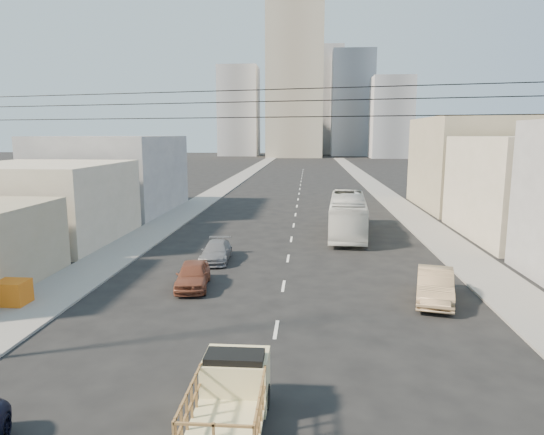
# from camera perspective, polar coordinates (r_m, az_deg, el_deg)

# --- Properties ---
(sidewalk_left) EXTENTS (3.50, 180.00, 0.12)m
(sidewalk_left) POSITION_cam_1_polar(r_m,az_deg,el_deg) (82.82, -4.78, 4.08)
(sidewalk_left) COLOR gray
(sidewalk_left) RESTS_ON ground
(sidewalk_right) EXTENTS (3.50, 180.00, 0.12)m
(sidewalk_right) POSITION_cam_1_polar(r_m,az_deg,el_deg) (82.45, 11.60, 3.89)
(sidewalk_right) COLOR gray
(sidewalk_right) RESTS_ON ground
(lane_dashes) EXTENTS (0.15, 104.00, 0.01)m
(lane_dashes) POSITION_cam_1_polar(r_m,az_deg,el_deg) (64.91, 3.14, 2.50)
(lane_dashes) COLOR silver
(lane_dashes) RESTS_ON ground
(flatbed_pickup) EXTENTS (1.95, 4.41, 1.90)m
(flatbed_pickup) POSITION_cam_1_polar(r_m,az_deg,el_deg) (14.22, -4.93, -20.07)
(flatbed_pickup) COLOR beige
(flatbed_pickup) RESTS_ON ground
(city_bus) EXTENTS (3.64, 12.12, 3.33)m
(city_bus) POSITION_cam_1_polar(r_m,az_deg,el_deg) (40.31, 8.89, 0.34)
(city_bus) COLOR silver
(city_bus) RESTS_ON ground
(sedan_brown) EXTENTS (2.16, 4.33, 1.42)m
(sedan_brown) POSITION_cam_1_polar(r_m,az_deg,el_deg) (26.58, -9.30, -6.67)
(sedan_brown) COLOR brown
(sedan_brown) RESTS_ON ground
(sedan_tan) EXTENTS (2.74, 5.10, 1.60)m
(sedan_tan) POSITION_cam_1_polar(r_m,az_deg,el_deg) (25.45, 18.62, -7.60)
(sedan_tan) COLOR #A2835E
(sedan_tan) RESTS_ON ground
(sedan_grey) EXTENTS (1.98, 4.42, 1.26)m
(sedan_grey) POSITION_cam_1_polar(r_m,az_deg,el_deg) (31.87, -6.58, -3.99)
(sedan_grey) COLOR slate
(sedan_grey) RESTS_ON ground
(overhead_wires) EXTENTS (23.01, 5.02, 0.72)m
(overhead_wires) POSITION_cam_1_polar(r_m,az_deg,el_deg) (12.97, -1.43, 13.33)
(overhead_wires) COLOR black
(overhead_wires) RESTS_ON ground
(crate_stack) EXTENTS (1.80, 1.20, 1.14)m
(crate_stack) POSITION_cam_1_polar(r_m,az_deg,el_deg) (26.69, -28.57, -7.73)
(crate_stack) COLOR #D26513
(crate_stack) RESTS_ON sidewalk_left
(bldg_right_mid) EXTENTS (11.00, 14.00, 8.00)m
(bldg_right_mid) POSITION_cam_1_polar(r_m,az_deg,el_deg) (43.59, 29.02, 3.04)
(bldg_right_mid) COLOR #B0A68E
(bldg_right_mid) RESTS_ON ground
(bldg_right_far) EXTENTS (12.00, 16.00, 10.00)m
(bldg_right_far) POSITION_cam_1_polar(r_m,az_deg,el_deg) (58.55, 23.07, 5.87)
(bldg_right_far) COLOR gray
(bldg_right_far) RESTS_ON ground
(bldg_left_mid) EXTENTS (11.00, 12.00, 6.00)m
(bldg_left_mid) POSITION_cam_1_polar(r_m,az_deg,el_deg) (41.11, -25.32, 1.59)
(bldg_left_mid) COLOR #B0A68E
(bldg_left_mid) RESTS_ON ground
(bldg_left_far) EXTENTS (12.00, 16.00, 8.00)m
(bldg_left_far) POSITION_cam_1_polar(r_m,az_deg,el_deg) (54.66, -18.13, 4.89)
(bldg_left_far) COLOR gray
(bldg_left_far) RESTS_ON ground
(high_rise_tower) EXTENTS (20.00, 20.00, 60.00)m
(high_rise_tower) POSITION_cam_1_polar(r_m,az_deg,el_deg) (182.77, 2.73, 16.58)
(high_rise_tower) COLOR tan
(high_rise_tower) RESTS_ON ground
(midrise_ne) EXTENTS (16.00, 16.00, 40.00)m
(midrise_ne) POSITION_cam_1_polar(r_m,az_deg,el_deg) (197.45, 9.40, 13.03)
(midrise_ne) COLOR gray
(midrise_ne) RESTS_ON ground
(midrise_nw) EXTENTS (15.00, 15.00, 34.00)m
(midrise_nw) POSITION_cam_1_polar(r_m,az_deg,el_deg) (193.52, -3.89, 12.32)
(midrise_nw) COLOR gray
(midrise_nw) RESTS_ON ground
(midrise_back) EXTENTS (18.00, 18.00, 44.00)m
(midrise_back) POSITION_cam_1_polar(r_m,az_deg,el_deg) (211.89, 5.73, 13.42)
(midrise_back) COLOR gray
(midrise_back) RESTS_ON ground
(midrise_east) EXTENTS (14.00, 14.00, 28.00)m
(midrise_east) POSITION_cam_1_polar(r_m,az_deg,el_deg) (178.80, 13.82, 11.32)
(midrise_east) COLOR gray
(midrise_east) RESTS_ON ground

